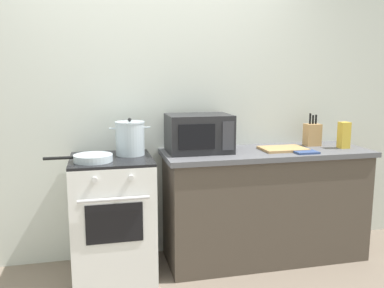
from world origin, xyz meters
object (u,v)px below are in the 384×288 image
object	(u,v)px
microwave	(199,133)
cutting_board	(283,149)
pasta_box	(344,135)
stove	(113,217)
frying_pan	(92,158)
stock_pot	(130,138)
knife_block	(312,134)
oven_mitt	(306,152)

from	to	relation	value
microwave	cutting_board	distance (m)	0.71
pasta_box	microwave	bearing A→B (deg)	174.97
stove	frying_pan	distance (m)	0.51
stock_pot	microwave	distance (m)	0.54
stove	stock_pot	xyz separation A→B (m)	(0.15, 0.08, 0.59)
cutting_board	knife_block	distance (m)	0.38
stove	oven_mitt	xyz separation A→B (m)	(1.50, -0.16, 0.47)
stock_pot	frying_pan	world-z (taller)	stock_pot
microwave	oven_mitt	size ratio (longest dim) A/B	2.78
oven_mitt	stove	bearing A→B (deg)	173.96
cutting_board	oven_mitt	world-z (taller)	cutting_board
cutting_board	oven_mitt	bearing A→B (deg)	-54.26
frying_pan	knife_block	size ratio (longest dim) A/B	1.68
stock_pot	frying_pan	xyz separation A→B (m)	(-0.28, -0.18, -0.10)
microwave	pasta_box	distance (m)	1.23
stove	cutting_board	xyz separation A→B (m)	(1.39, 0.00, 0.47)
knife_block	pasta_box	bearing A→B (deg)	-41.03
stove	oven_mitt	distance (m)	1.58
stock_pot	frying_pan	distance (m)	0.35
stove	frying_pan	size ratio (longest dim) A/B	1.94
stock_pot	pasta_box	world-z (taller)	stock_pot
cutting_board	knife_block	xyz separation A→B (m)	(0.34, 0.14, 0.09)
stove	oven_mitt	size ratio (longest dim) A/B	5.11
cutting_board	oven_mitt	size ratio (longest dim) A/B	2.00
stock_pot	oven_mitt	xyz separation A→B (m)	(1.35, -0.24, -0.12)
stove	knife_block	size ratio (longest dim) A/B	3.26
frying_pan	microwave	size ratio (longest dim) A/B	0.95
stove	pasta_box	world-z (taller)	pasta_box
frying_pan	pasta_box	xyz separation A→B (m)	(2.05, 0.07, 0.08)
stove	knife_block	distance (m)	1.82
stock_pot	cutting_board	world-z (taller)	stock_pot
frying_pan	knife_block	xyz separation A→B (m)	(1.86, 0.24, 0.07)
stove	microwave	distance (m)	0.93
stove	microwave	xyz separation A→B (m)	(0.69, 0.08, 0.61)
pasta_box	frying_pan	bearing A→B (deg)	-178.00
microwave	frying_pan	bearing A→B (deg)	-167.72
stove	microwave	size ratio (longest dim) A/B	1.84
microwave	oven_mitt	bearing A→B (deg)	-16.40
stock_pot	cutting_board	distance (m)	1.24
stock_pot	oven_mitt	bearing A→B (deg)	-10.11
oven_mitt	cutting_board	bearing A→B (deg)	125.74
microwave	knife_block	bearing A→B (deg)	3.44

